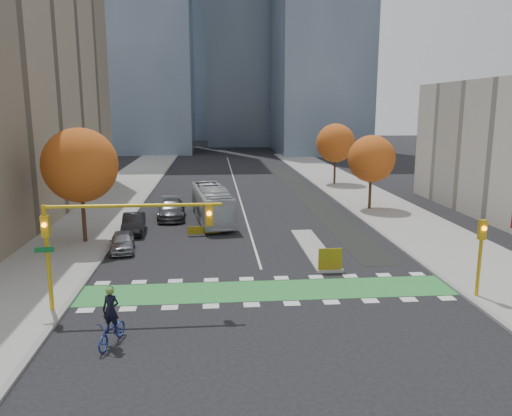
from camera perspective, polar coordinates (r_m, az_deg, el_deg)
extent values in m
plane|color=black|center=(25.50, 1.71, -10.59)|extent=(300.00, 300.00, 0.00)
cube|color=gray|center=(45.78, -18.37, -1.15)|extent=(7.00, 120.00, 0.15)
cube|color=gray|center=(47.39, 15.27, -0.56)|extent=(7.00, 120.00, 0.15)
cube|color=gray|center=(45.09, -14.04, -1.09)|extent=(0.30, 120.00, 0.16)
cube|color=gray|center=(46.30, 11.20, -0.64)|extent=(0.30, 120.00, 0.16)
cube|color=#2C8639|center=(26.88, 1.33, -9.39)|extent=(20.00, 3.00, 0.01)
cube|color=silver|center=(64.26, -2.40, 2.82)|extent=(0.15, 70.00, 0.01)
cube|color=black|center=(55.29, 5.86, 1.38)|extent=(2.50, 50.00, 0.01)
cube|color=gray|center=(34.51, 6.61, -4.61)|extent=(1.60, 10.00, 0.16)
cube|color=yellow|center=(29.81, 8.47, -5.79)|extent=(1.40, 0.12, 1.30)
cube|color=#47566B|center=(112.73, 7.34, 21.73)|extent=(18.00, 24.00, 60.00)
cube|color=#47566B|center=(166.31, -5.67, 21.86)|extent=(26.00, 26.00, 80.00)
cylinder|color=#332114|center=(37.31, -19.15, 0.06)|extent=(0.28, 0.28, 5.25)
sphere|color=#A14F13|center=(36.88, -19.45, 4.64)|extent=(5.20, 5.20, 5.20)
cylinder|color=#332114|center=(48.37, 12.93, 2.45)|extent=(0.28, 0.28, 4.55)
sphere|color=#A14F13|center=(48.05, 13.07, 5.51)|extent=(4.40, 4.40, 4.40)
cylinder|color=#332114|center=(63.75, 9.00, 4.84)|extent=(0.28, 0.28, 4.90)
sphere|color=#A14F13|center=(63.50, 9.08, 7.35)|extent=(4.80, 4.80, 4.80)
cylinder|color=#BF9914|center=(25.22, -22.66, -5.49)|extent=(0.20, 0.20, 5.20)
cylinder|color=#BF9914|center=(23.71, -13.88, 0.26)|extent=(8.20, 0.16, 0.16)
cube|color=#BF9914|center=(24.83, -22.94, -1.94)|extent=(0.35, 0.28, 1.00)
sphere|color=orange|center=(24.64, -23.08, -1.81)|extent=(0.22, 0.22, 0.22)
cube|color=#BF9914|center=(23.51, -5.37, -0.79)|extent=(0.35, 0.28, 1.00)
sphere|color=orange|center=(23.31, -5.38, -0.64)|extent=(0.22, 0.22, 0.22)
cube|color=#0C5926|center=(24.70, -23.04, -4.42)|extent=(0.85, 0.04, 0.25)
cylinder|color=#BF9914|center=(27.59, 24.18, -5.50)|extent=(0.18, 0.18, 4.00)
cube|color=#BF9914|center=(27.20, 24.45, -2.27)|extent=(0.35, 0.28, 1.00)
sphere|color=orange|center=(27.02, 24.65, -2.15)|extent=(0.22, 0.22, 0.22)
imported|color=navy|center=(21.76, -16.12, -13.43)|extent=(1.34, 2.29, 1.13)
imported|color=black|center=(21.38, -16.26, -11.08)|extent=(0.81, 0.64, 1.93)
sphere|color=#597F2D|center=(21.10, -16.38, -9.07)|extent=(0.33, 0.33, 0.33)
imported|color=#B5BABD|center=(42.81, -5.04, 0.49)|extent=(3.88, 10.91, 2.97)
imported|color=#9E9EA3|center=(35.00, -15.04, -3.71)|extent=(2.09, 4.08, 1.33)
imported|color=black|center=(39.77, -13.81, -1.73)|extent=(1.93, 4.65, 1.50)
imported|color=#4D4E52|center=(44.31, -9.65, -0.14)|extent=(2.52, 5.73, 1.64)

